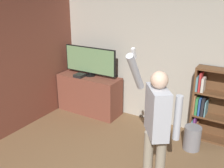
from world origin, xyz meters
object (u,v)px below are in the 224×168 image
television (90,61)px  bookshelf (210,105)px  game_console (80,75)px  waste_bin (192,138)px  person (156,121)px

television → bookshelf: television is taller
bookshelf → television: bearing=-176.6°
game_console → waste_bin: bearing=-3.8°
bookshelf → person: person is taller
television → person: (2.17, -1.58, -0.13)m
bookshelf → person: size_ratio=0.68×
person → waste_bin: bearing=134.0°
bookshelf → waste_bin: bearing=-106.2°
television → bookshelf: bearing=3.4°
game_console → person: size_ratio=0.11×
person → waste_bin: size_ratio=4.73×
television → person: bearing=-36.1°
bookshelf → person: 1.81m
television → waste_bin: (2.38, -0.35, -0.97)m
bookshelf → waste_bin: (-0.15, -0.50, -0.46)m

